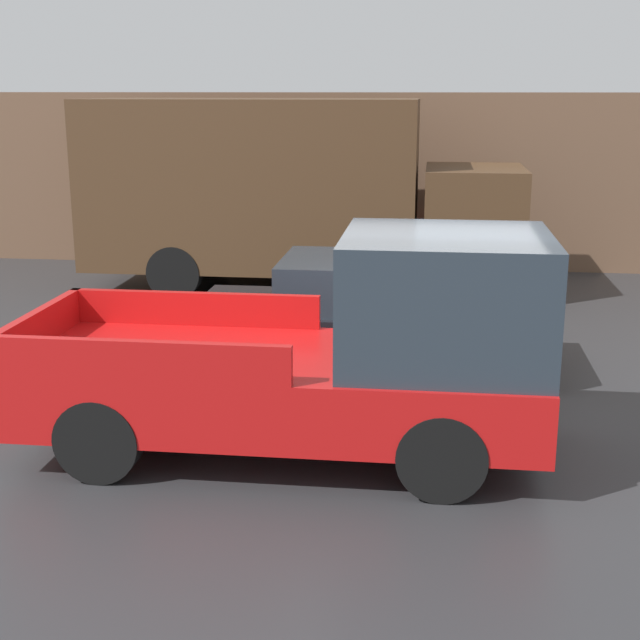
% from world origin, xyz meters
% --- Properties ---
extents(ground_plane, '(60.00, 60.00, 0.00)m').
position_xyz_m(ground_plane, '(0.00, 0.00, 0.00)').
color(ground_plane, '#2D2D30').
extents(building_wall, '(28.00, 0.15, 3.55)m').
position_xyz_m(building_wall, '(0.00, 9.04, 1.78)').
color(building_wall, brown).
rests_on(building_wall, ground).
extents(pickup_truck, '(5.19, 2.10, 2.29)m').
position_xyz_m(pickup_truck, '(-0.78, -0.88, 1.06)').
color(pickup_truck, red).
rests_on(pickup_truck, ground).
extents(car, '(4.64, 1.96, 1.47)m').
position_xyz_m(car, '(-0.64, 2.14, 0.75)').
color(car, black).
rests_on(car, ground).
extents(delivery_truck, '(7.84, 2.42, 3.45)m').
position_xyz_m(delivery_truck, '(-2.55, 6.69, 1.84)').
color(delivery_truck, '#4C331E').
rests_on(delivery_truck, ground).
extents(newspaper_box, '(0.45, 0.40, 0.95)m').
position_xyz_m(newspaper_box, '(0.08, 8.72, 0.48)').
color(newspaper_box, red).
rests_on(newspaper_box, ground).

